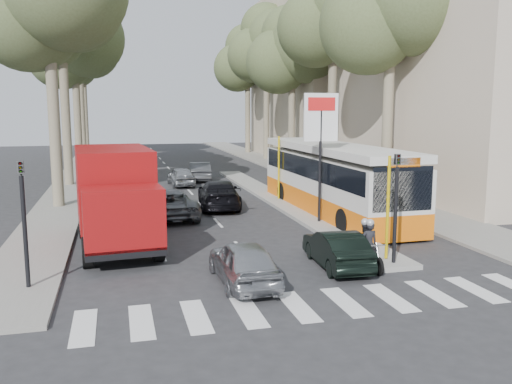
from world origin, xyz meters
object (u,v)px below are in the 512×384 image
city_bus (333,177)px  silver_hatchback (244,262)px  dark_hatchback (337,249)px  red_truck (115,196)px  motorcycle (367,245)px

city_bus → silver_hatchback: bearing=-126.5°
dark_hatchback → silver_hatchback: bearing=18.3°
dark_hatchback → city_bus: size_ratio=0.28×
silver_hatchback → city_bus: bearing=-126.8°
dark_hatchback → red_truck: red_truck is taller
silver_hatchback → city_bus: city_bus is taller
silver_hatchback → red_truck: size_ratio=0.55×
dark_hatchback → city_bus: city_bus is taller
dark_hatchback → red_truck: size_ratio=0.53×
dark_hatchback → city_bus: bearing=-108.4°
red_truck → dark_hatchback: bearing=-37.8°
motorcycle → city_bus: bearing=75.3°
silver_hatchback → motorcycle: motorcycle is taller
city_bus → motorcycle: size_ratio=6.69×
dark_hatchback → motorcycle: motorcycle is taller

